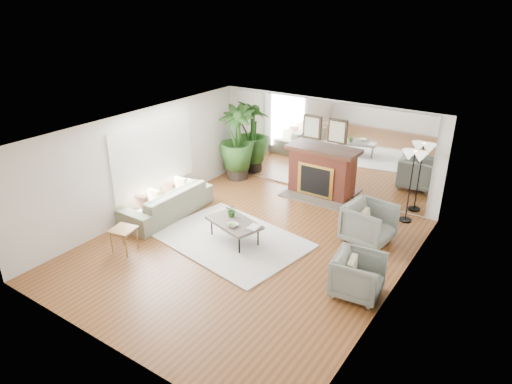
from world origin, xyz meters
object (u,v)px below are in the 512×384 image
Objects in this scene: sofa at (167,202)px; armchair_back at (369,223)px; coffee_table at (234,223)px; potted_ficus at (237,140)px; armchair_front at (358,275)px; side_table at (123,232)px; fireplace at (319,172)px; floor_lamp at (414,162)px.

armchair_back is (4.43, 1.47, 0.09)m from sofa.
potted_ficus reaches higher than coffee_table.
coffee_table is at bearing 77.70° from armchair_front.
armchair_front reaches higher than coffee_table.
sofa is 1.74m from side_table.
fireplace is 2.43× the size of armchair_front.
side_table is (-4.53, -1.29, 0.05)m from armchair_front.
armchair_front is (0.53, -1.87, -0.05)m from armchair_back.
armchair_back is 1.78× the size of side_table.
fireplace is 2.16× the size of armchair_back.
fireplace is at bearing 58.54° from armchair_back.
armchair_back is 4.72m from potted_ficus.
side_table is 0.31× the size of floor_lamp.
potted_ficus reaches higher than fireplace.
armchair_front is at bearing -5.69° from coffee_table.
potted_ficus is at bearing 50.15° from armchair_front.
coffee_table is at bearing 43.98° from side_table.
fireplace reaches higher than coffee_table.
armchair_front is at bearing -87.37° from floor_lamp.
sofa is 2.49× the size of armchair_back.
armchair_back is 0.45× the size of potted_ficus.
fireplace is 5.15m from side_table.
armchair_back is at bearing 33.72° from coffee_table.
sofa is 2.81× the size of armchair_front.
armchair_front is 0.40× the size of potted_ficus.
armchair_back is (1.98, -1.57, -0.23)m from fireplace.
floor_lamp is (4.81, 2.88, 1.11)m from sofa.
coffee_table is 2.91m from armchair_front.
fireplace is 1.20× the size of floor_lamp.
coffee_table is (-0.39, -3.15, -0.23)m from fireplace.
armchair_back is at bearing 108.26° from sofa.
coffee_table is at bearing 86.85° from sofa.
armchair_front is 4.71m from side_table.
floor_lamp reaches higher than coffee_table.
floor_lamp is at bearing 47.50° from coffee_table.
coffee_table is 0.63× the size of potted_ficus.
side_table is at bearing 99.26° from armchair_front.
potted_ficus reaches higher than armchair_front.
side_table is 6.41m from floor_lamp.
fireplace is at bearing 83.03° from coffee_table.
floor_lamp reaches higher than armchair_back.
sofa is at bearing 176.93° from coffee_table.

